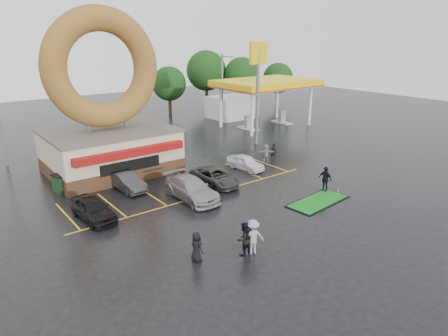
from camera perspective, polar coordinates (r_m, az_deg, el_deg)
ground at (r=26.95m, az=1.12°, el=-6.19°), size 120.00×120.00×0.00m
donut_shop at (r=35.00m, az=-16.32°, el=6.57°), size 10.20×8.70×13.50m
gas_station at (r=53.92m, az=3.87°, el=10.41°), size 12.30×13.65×5.90m
shell_sign at (r=42.24m, az=4.88°, el=13.17°), size 2.20×0.36×10.60m
streetlight_mid at (r=44.89m, az=-11.84°, el=9.83°), size 0.40×2.21×9.00m
streetlight_right at (r=52.01m, az=-0.20°, el=11.35°), size 0.40×2.21×9.00m
tree_far_a at (r=64.46m, az=2.56°, el=13.08°), size 5.60×5.60×8.00m
tree_far_b at (r=67.11m, az=7.70°, el=12.59°), size 4.90×4.90×7.00m
tree_far_c at (r=65.12m, az=-2.54°, el=13.71°), size 6.30×6.30×9.00m
tree_far_d at (r=59.29m, az=-7.85°, el=11.82°), size 4.90×4.90×7.00m
car_black at (r=26.93m, az=-18.23°, el=-5.52°), size 1.99×4.33×1.44m
car_dgrey at (r=31.24m, az=-13.78°, el=-1.84°), size 1.74×4.21×1.36m
car_silver at (r=28.76m, az=-4.69°, el=-2.95°), size 2.24×5.31×1.53m
car_grey at (r=31.40m, az=-1.29°, el=-1.27°), size 2.29×4.65×1.27m
car_white at (r=35.04m, az=3.09°, el=0.82°), size 1.83×3.82×1.26m
person_blue at (r=21.86m, az=3.57°, el=-9.67°), size 0.78×0.60×1.89m
person_blackjkt at (r=21.60m, az=2.82°, el=-10.07°), size 0.94×0.75×1.86m
person_hoodie at (r=21.71m, az=4.12°, el=-9.77°), size 1.46×1.18×1.97m
person_bystander at (r=21.10m, az=-3.94°, el=-11.16°), size 0.60×0.85×1.65m
person_cameraman at (r=30.86m, az=14.24°, el=-1.54°), size 0.52×1.16×1.96m
person_walker_near at (r=37.08m, az=6.01°, el=2.12°), size 1.64×1.24×1.72m
person_walker_far at (r=38.15m, az=7.08°, el=2.42°), size 0.67×0.65×1.55m
dumpster at (r=32.49m, az=-21.50°, el=-1.89°), size 2.01×1.55×1.30m
putting_green at (r=29.14m, az=13.27°, el=-4.66°), size 5.09×2.55×0.62m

